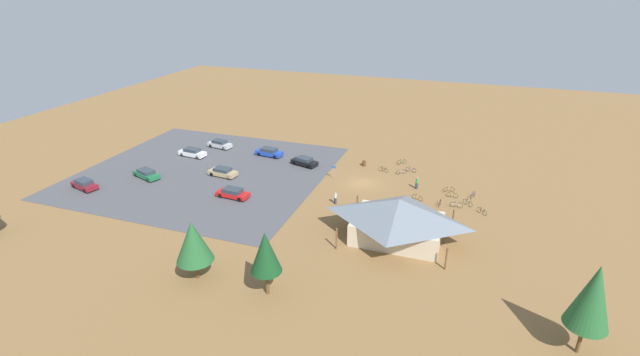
{
  "coord_description": "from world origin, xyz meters",
  "views": [
    {
      "loc": [
        -14.44,
        60.46,
        27.92
      ],
      "look_at": [
        5.77,
        2.8,
        1.2
      ],
      "focal_mm": 25.51,
      "sensor_mm": 36.0,
      "label": 1
    }
  ],
  "objects_px": {
    "bike_pavilion": "(398,217)",
    "car_green_far_end": "(146,174)",
    "bicycle_orange_lone_west": "(449,190)",
    "lot_sign": "(334,170)",
    "pine_midwest": "(593,296)",
    "car_red_end_stall": "(233,193)",
    "bicycle_black_edge_south": "(482,211)",
    "pine_east": "(193,241)",
    "bicycle_black_near_sign": "(383,169)",
    "bicycle_silver_front_row": "(401,172)",
    "bicycle_green_trailside": "(402,162)",
    "visitor_by_pavilion": "(417,183)",
    "car_black_near_entry": "(304,161)",
    "car_silver_back_corner": "(220,144)",
    "bicycle_purple_back_row": "(411,170)",
    "bicycle_yellow_yard_front": "(417,198)",
    "bicycle_white_edge_north": "(456,205)",
    "car_tan_by_curb": "(223,172)",
    "car_blue_inner_stall": "(269,152)",
    "bicycle_red_by_bin": "(440,203)",
    "car_maroon_second_row": "(84,184)",
    "visitor_at_bikes": "(335,198)",
    "bicycle_teal_yard_center": "(468,203)",
    "pine_west": "(266,252)",
    "bicycle_blue_yard_right": "(473,195)",
    "bicycle_yellow_near_porch": "(452,195)",
    "car_white_mid_lot": "(192,152)"
  },
  "relations": [
    {
      "from": "bicycle_red_by_bin",
      "to": "car_blue_inner_stall",
      "type": "distance_m",
      "value": 31.09
    },
    {
      "from": "pine_midwest",
      "to": "car_white_mid_lot",
      "type": "height_order",
      "value": "pine_midwest"
    },
    {
      "from": "pine_east",
      "to": "bicycle_white_edge_north",
      "type": "height_order",
      "value": "pine_east"
    },
    {
      "from": "bicycle_yellow_near_porch",
      "to": "bicycle_teal_yard_center",
      "type": "relative_size",
      "value": 1.27
    },
    {
      "from": "bike_pavilion",
      "to": "visitor_by_pavilion",
      "type": "relative_size",
      "value": 6.74
    },
    {
      "from": "bicycle_blue_yard_right",
      "to": "bicycle_green_trailside",
      "type": "relative_size",
      "value": 1.14
    },
    {
      "from": "pine_midwest",
      "to": "bicycle_silver_front_row",
      "type": "relative_size",
      "value": 5.8
    },
    {
      "from": "car_green_far_end",
      "to": "car_tan_by_curb",
      "type": "height_order",
      "value": "car_tan_by_curb"
    },
    {
      "from": "bicycle_purple_back_row",
      "to": "car_red_end_stall",
      "type": "relative_size",
      "value": 0.37
    },
    {
      "from": "bicycle_orange_lone_west",
      "to": "car_green_far_end",
      "type": "relative_size",
      "value": 0.31
    },
    {
      "from": "bike_pavilion",
      "to": "visitor_by_pavilion",
      "type": "height_order",
      "value": "bike_pavilion"
    },
    {
      "from": "lot_sign",
      "to": "bicycle_orange_lone_west",
      "type": "bearing_deg",
      "value": -176.97
    },
    {
      "from": "pine_west",
      "to": "visitor_by_pavilion",
      "type": "distance_m",
      "value": 30.94
    },
    {
      "from": "car_red_end_stall",
      "to": "car_tan_by_curb",
      "type": "relative_size",
      "value": 1.02
    },
    {
      "from": "bike_pavilion",
      "to": "car_green_far_end",
      "type": "xyz_separation_m",
      "value": [
        39.42,
        -5.02,
        -2.16
      ]
    },
    {
      "from": "pine_midwest",
      "to": "bicycle_blue_yard_right",
      "type": "relative_size",
      "value": 5.28
    },
    {
      "from": "pine_east",
      "to": "bicycle_black_near_sign",
      "type": "bearing_deg",
      "value": -109.54
    },
    {
      "from": "bicycle_blue_yard_right",
      "to": "bicycle_green_trailside",
      "type": "xyz_separation_m",
      "value": [
        11.54,
        -9.23,
        0.04
      ]
    },
    {
      "from": "bicycle_silver_front_row",
      "to": "bicycle_black_near_sign",
      "type": "distance_m",
      "value": 2.87
    },
    {
      "from": "bicycle_purple_back_row",
      "to": "car_black_near_entry",
      "type": "bearing_deg",
      "value": 10.37
    },
    {
      "from": "bicycle_black_near_sign",
      "to": "car_black_near_entry",
      "type": "relative_size",
      "value": 0.35
    },
    {
      "from": "bicycle_purple_back_row",
      "to": "visitor_by_pavilion",
      "type": "bearing_deg",
      "value": 106.32
    },
    {
      "from": "car_red_end_stall",
      "to": "bicycle_black_near_sign",
      "type": "bearing_deg",
      "value": -137.75
    },
    {
      "from": "car_maroon_second_row",
      "to": "bicycle_green_trailside",
      "type": "bearing_deg",
      "value": -149.25
    },
    {
      "from": "bicycle_yellow_yard_front",
      "to": "pine_east",
      "type": "bearing_deg",
      "value": 53.83
    },
    {
      "from": "bicycle_orange_lone_west",
      "to": "car_black_near_entry",
      "type": "relative_size",
      "value": 0.34
    },
    {
      "from": "bicycle_purple_back_row",
      "to": "visitor_by_pavilion",
      "type": "relative_size",
      "value": 0.96
    },
    {
      "from": "bike_pavilion",
      "to": "bicycle_orange_lone_west",
      "type": "relative_size",
      "value": 7.75
    },
    {
      "from": "car_maroon_second_row",
      "to": "car_red_end_stall",
      "type": "distance_m",
      "value": 22.22
    },
    {
      "from": "pine_west",
      "to": "bicycle_yellow_near_porch",
      "type": "distance_m",
      "value": 31.93
    },
    {
      "from": "bicycle_teal_yard_center",
      "to": "bicycle_silver_front_row",
      "type": "distance_m",
      "value": 12.95
    },
    {
      "from": "bicycle_teal_yard_center",
      "to": "car_silver_back_corner",
      "type": "height_order",
      "value": "car_silver_back_corner"
    },
    {
      "from": "lot_sign",
      "to": "car_black_near_entry",
      "type": "distance_m",
      "value": 7.05
    },
    {
      "from": "pine_east",
      "to": "bicycle_yellow_yard_front",
      "type": "distance_m",
      "value": 31.68
    },
    {
      "from": "bicycle_black_near_sign",
      "to": "car_silver_back_corner",
      "type": "distance_m",
      "value": 30.22
    },
    {
      "from": "car_green_far_end",
      "to": "lot_sign",
      "type": "bearing_deg",
      "value": -161.1
    },
    {
      "from": "visitor_by_pavilion",
      "to": "car_black_near_entry",
      "type": "bearing_deg",
      "value": -9.07
    },
    {
      "from": "bike_pavilion",
      "to": "car_blue_inner_stall",
      "type": "height_order",
      "value": "bike_pavilion"
    },
    {
      "from": "bicycle_silver_front_row",
      "to": "bicycle_green_trailside",
      "type": "distance_m",
      "value": 4.23
    },
    {
      "from": "bicycle_black_edge_south",
      "to": "bicycle_orange_lone_west",
      "type": "xyz_separation_m",
      "value": [
        4.62,
        -5.43,
        -0.02
      ]
    },
    {
      "from": "lot_sign",
      "to": "bicycle_black_edge_south",
      "type": "relative_size",
      "value": 1.72
    },
    {
      "from": "car_silver_back_corner",
      "to": "car_red_end_stall",
      "type": "height_order",
      "value": "car_silver_back_corner"
    },
    {
      "from": "car_blue_inner_stall",
      "to": "bicycle_black_edge_south",
      "type": "bearing_deg",
      "value": 164.07
    },
    {
      "from": "pine_midwest",
      "to": "visitor_at_bikes",
      "type": "xyz_separation_m",
      "value": [
        26.71,
        -19.0,
        -4.69
      ]
    },
    {
      "from": "bicycle_green_trailside",
      "to": "visitor_by_pavilion",
      "type": "bearing_deg",
      "value": 112.73
    },
    {
      "from": "bicycle_yellow_near_porch",
      "to": "bicycle_white_edge_north",
      "type": "xyz_separation_m",
      "value": [
        -0.73,
        3.02,
        0.04
      ]
    },
    {
      "from": "bicycle_yellow_near_porch",
      "to": "bicycle_silver_front_row",
      "type": "height_order",
      "value": "bicycle_silver_front_row"
    },
    {
      "from": "pine_midwest",
      "to": "car_red_end_stall",
      "type": "distance_m",
      "value": 44.07
    },
    {
      "from": "bicycle_purple_back_row",
      "to": "bicycle_yellow_yard_front",
      "type": "relative_size",
      "value": 1.1
    },
    {
      "from": "pine_west",
      "to": "bicycle_black_edge_south",
      "type": "bearing_deg",
      "value": -128.65
    }
  ]
}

